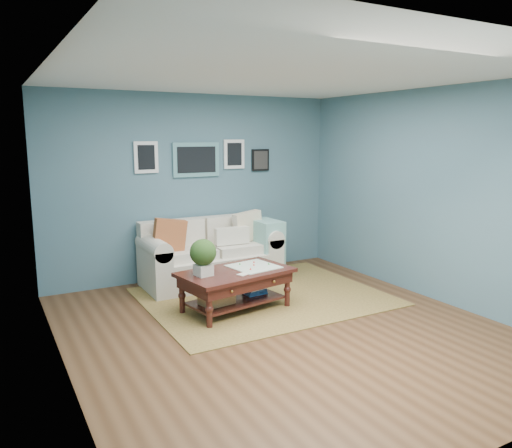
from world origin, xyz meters
TOP-DOWN VIEW (x-y plane):
  - room_shell at (0.00, 0.06)m, footprint 5.00×5.02m
  - area_rug at (0.35, 1.07)m, footprint 3.01×2.41m
  - loveseat at (0.09, 2.03)m, footprint 1.98×0.90m
  - coffee_table at (-0.26, 0.81)m, footprint 1.43×0.98m

SIDE VIEW (x-z plane):
  - area_rug at x=0.35m, z-range 0.00..0.01m
  - coffee_table at x=-0.26m, z-range -0.05..0.87m
  - loveseat at x=0.09m, z-range -0.09..0.92m
  - room_shell at x=0.00m, z-range 0.01..2.71m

